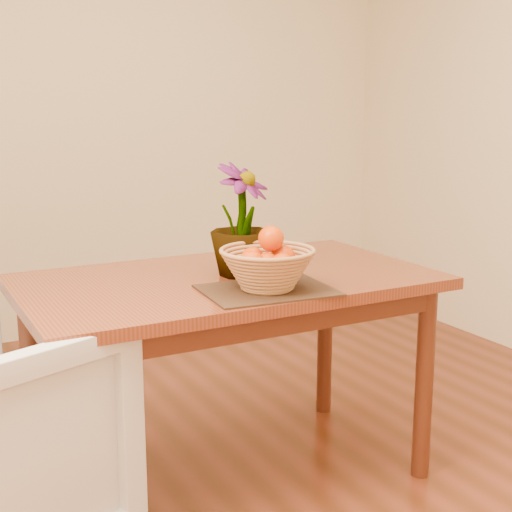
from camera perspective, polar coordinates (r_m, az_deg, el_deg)
name	(u,v)px	position (r m, az deg, el deg)	size (l,w,h in m)	color
wall_back	(76,101)	(4.22, -14.18, 11.92)	(4.00, 0.02, 2.70)	beige
table	(228,301)	(2.47, -2.28, -3.59)	(1.40, 0.80, 0.75)	maroon
placemat	(267,290)	(2.25, 0.91, -2.75)	(0.40, 0.30, 0.01)	#372314
wicker_basket	(267,270)	(2.23, 0.92, -1.17)	(0.30, 0.30, 0.12)	#AE7848
orange_pile	(268,257)	(2.23, 0.97, -0.07)	(0.21, 0.21, 0.15)	red
potted_plant	(242,220)	(2.42, -1.16, 2.89)	(0.22, 0.22, 0.38)	#1E4614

